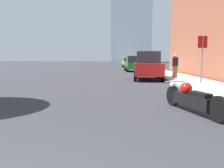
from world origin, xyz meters
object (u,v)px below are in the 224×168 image
Objects in this scene: parked_car_green at (133,64)px; stop_sign at (202,51)px; parked_car_yellow at (128,63)px; pedestrian at (175,65)px; motorcycle at (191,98)px; parked_car_red at (148,66)px.

stop_sign is at bearing -82.76° from parked_car_green.
parked_car_yellow is 22.19m from pedestrian.
pedestrian reaches higher than motorcycle.
parked_car_yellow is at bearing 94.84° from parked_car_red.
motorcycle is 19.51m from parked_car_green.
pedestrian is at bearing 95.73° from stop_sign.
parked_car_yellow is 2.81× the size of pedestrian.
parked_car_yellow is (-0.20, 22.50, -0.09)m from parked_car_red.
stop_sign is at bearing -84.27° from pedestrian.
stop_sign is at bearing 50.27° from motorcycle.
motorcycle is 31.64m from parked_car_yellow.
parked_car_yellow is 1.85× the size of stop_sign.
parked_car_yellow is (0.02, 12.14, -0.03)m from parked_car_green.
parked_car_green reaches higher than pedestrian.
parked_car_green is at bearing -94.58° from parked_car_yellow.
parked_car_red reaches higher than parked_car_yellow.
motorcycle is at bearing -102.37° from pedestrian.
parked_car_red is 1.98m from pedestrian.
motorcycle is 0.52× the size of parked_car_yellow.
pedestrian is (2.10, 9.55, 0.58)m from motorcycle.
motorcycle is 6.49m from stop_sign.
stop_sign is (2.47, 5.84, 1.41)m from motorcycle.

